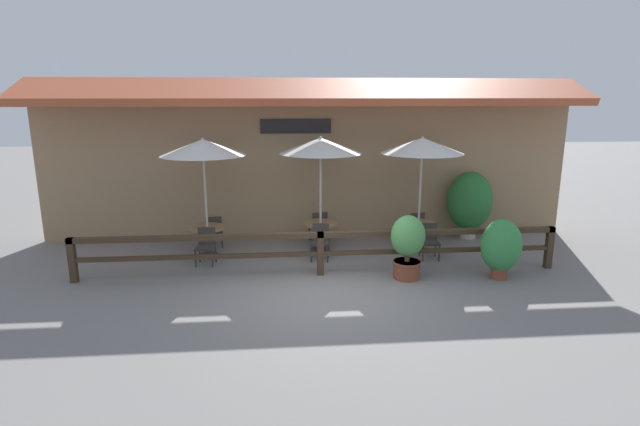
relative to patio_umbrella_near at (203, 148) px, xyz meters
The scene contains 18 objects.
ground_plane 4.51m from the patio_umbrella_near, 45.40° to the right, with size 60.00×60.00×0.00m, color slate.
building_facade 3.01m from the patio_umbrella_near, 29.81° to the left, with size 14.28×1.49×4.23m.
patio_railing 3.58m from the patio_umbrella_near, 31.30° to the right, with size 10.40×0.14×0.95m.
patio_umbrella_near is the anchor object (origin of this frame).
dining_table_near 2.04m from the patio_umbrella_near, ahead, with size 0.85×0.85×0.71m.
chair_near_streetside 2.23m from the patio_umbrella_near, 86.52° to the right, with size 0.46×0.46×0.83m.
chair_near_wallside 2.24m from the patio_umbrella_near, 83.63° to the left, with size 0.48×0.48×0.83m.
patio_umbrella_middle 2.75m from the patio_umbrella_near, ahead, with size 1.98×1.98×2.83m.
dining_table_middle 3.42m from the patio_umbrella_near, ahead, with size 0.85×0.85×0.71m.
chair_middle_streetside 3.47m from the patio_umbrella_near, 11.01° to the right, with size 0.48×0.48×0.83m.
chair_middle_wallside 3.59m from the patio_umbrella_near, 17.27° to the left, with size 0.49×0.49×0.83m.
patio_umbrella_far 5.16m from the patio_umbrella_near, ahead, with size 1.98×1.98×2.83m.
dining_table_far 5.55m from the patio_umbrella_near, ahead, with size 0.85×0.85×0.71m.
chair_far_streetside 5.71m from the patio_umbrella_near, ahead, with size 0.45×0.45×0.83m.
chair_far_wallside 5.71m from the patio_umbrella_near, ahead, with size 0.50×0.50×0.83m.
potted_plant_tall_tropical 5.14m from the patio_umbrella_near, 23.81° to the right, with size 0.72×0.65×1.37m.
potted_plant_corner_fern 6.95m from the patio_umbrella_near, 18.51° to the right, with size 0.84×0.76×1.29m.
potted_plant_broad_leaf 7.07m from the patio_umbrella_near, ahead, with size 1.20×1.08×1.81m.
Camera 1 is at (-0.89, -9.11, 3.80)m, focal length 28.00 mm.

